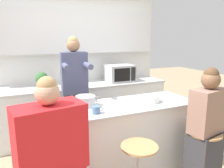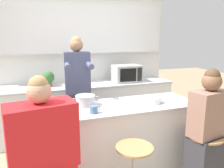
{
  "view_description": "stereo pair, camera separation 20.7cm",
  "coord_description": "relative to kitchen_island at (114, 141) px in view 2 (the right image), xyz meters",
  "views": [
    {
      "loc": [
        -1.04,
        -2.26,
        1.73
      ],
      "look_at": [
        0.0,
        0.07,
        1.18
      ],
      "focal_mm": 35.0,
      "sensor_mm": 36.0,
      "label": 1
    },
    {
      "loc": [
        -0.84,
        -2.34,
        1.73
      ],
      "look_at": [
        0.0,
        0.07,
        1.18
      ],
      "focal_mm": 35.0,
      "sensor_mm": 36.0,
      "label": 2
    }
  ],
  "objects": [
    {
      "name": "potted_plant",
      "position": [
        -0.66,
        1.42,
        0.59
      ],
      "size": [
        0.2,
        0.2,
        0.26
      ],
      "color": "#93563D",
      "rests_on": "back_counter"
    },
    {
      "name": "back_counter",
      "position": [
        0.0,
        1.42,
        -0.01
      ],
      "size": [
        3.13,
        0.7,
        0.92
      ],
      "color": "silver",
      "rests_on": "ground_plane"
    },
    {
      "name": "microwave",
      "position": [
        0.74,
        1.38,
        0.6
      ],
      "size": [
        0.5,
        0.4,
        0.31
      ],
      "color": "#B2B5B7",
      "rests_on": "back_counter"
    },
    {
      "name": "wall_back",
      "position": [
        0.0,
        1.76,
        1.07
      ],
      "size": [
        3.37,
        0.22,
        2.7
      ],
      "color": "silver",
      "rests_on": "ground_plane"
    },
    {
      "name": "person_seated_near",
      "position": [
        0.84,
        -0.62,
        0.18
      ],
      "size": [
        0.45,
        0.33,
        1.43
      ],
      "rotation": [
        0.0,
        0.0,
        0.19
      ],
      "color": "#333338",
      "rests_on": "ground_plane"
    },
    {
      "name": "cooking_pot",
      "position": [
        -0.32,
        0.12,
        0.52
      ],
      "size": [
        0.32,
        0.24,
        0.13
      ],
      "color": "#B7BABC",
      "rests_on": "kitchen_island"
    },
    {
      "name": "kitchen_island",
      "position": [
        0.0,
        0.0,
        0.0
      ],
      "size": [
        2.06,
        0.67,
        0.93
      ],
      "color": "black",
      "rests_on": "ground_plane"
    },
    {
      "name": "person_wrapped_blanket",
      "position": [
        -0.84,
        -0.62,
        0.21
      ],
      "size": [
        0.58,
        0.38,
        1.45
      ],
      "rotation": [
        0.0,
        0.0,
        0.18
      ],
      "color": "red",
      "rests_on": "ground_plane"
    },
    {
      "name": "mixing_bowl_steel",
      "position": [
        -0.87,
        -0.09,
        0.5
      ],
      "size": [
        0.19,
        0.19,
        0.08
      ],
      "color": "#B7BABC",
      "rests_on": "kitchen_island"
    },
    {
      "name": "coffee_cup_far",
      "position": [
        -0.54,
        -0.03,
        0.5
      ],
      "size": [
        0.12,
        0.09,
        0.08
      ],
      "color": "orange",
      "rests_on": "kitchen_island"
    },
    {
      "name": "coffee_cup_near",
      "position": [
        -0.29,
        -0.18,
        0.5
      ],
      "size": [
        0.12,
        0.09,
        0.08
      ],
      "color": "#4C7099",
      "rests_on": "kitchen_island"
    },
    {
      "name": "fruit_bowl",
      "position": [
        0.48,
        -0.04,
        0.5
      ],
      "size": [
        0.23,
        0.23,
        0.08
      ],
      "color": "white",
      "rests_on": "kitchen_island"
    },
    {
      "name": "bar_stool_rightmost",
      "position": [
        0.83,
        -0.62,
        -0.1
      ],
      "size": [
        0.38,
        0.38,
        0.7
      ],
      "color": "tan",
      "rests_on": "ground_plane"
    },
    {
      "name": "banana_bunch",
      "position": [
        -0.82,
        0.22,
        0.49
      ],
      "size": [
        0.17,
        0.13,
        0.06
      ],
      "color": "yellow",
      "rests_on": "kitchen_island"
    },
    {
      "name": "person_cooking",
      "position": [
        -0.3,
        0.67,
        0.4
      ],
      "size": [
        0.4,
        0.57,
        1.75
      ],
      "rotation": [
        0.0,
        0.0,
        -0.09
      ],
      "color": "#383842",
      "rests_on": "ground_plane"
    }
  ]
}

